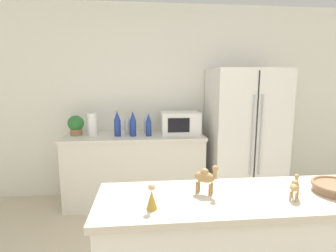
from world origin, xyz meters
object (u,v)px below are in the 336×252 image
microwave (180,123)px  camel_figurine (206,176)px  back_bottle_0 (147,122)px  back_bottle_4 (149,125)px  camel_figurine_second (295,186)px  back_bottle_1 (127,124)px  refrigerator (244,136)px  back_bottle_3 (133,124)px  potted_plant (76,125)px  paper_towel_roll (92,125)px  back_bottle_2 (117,124)px  wise_man_figurine_crimson (152,198)px

microwave → camel_figurine: size_ratio=2.98×
microwave → back_bottle_0: size_ratio=1.49×
back_bottle_4 → camel_figurine_second: size_ratio=2.41×
microwave → back_bottle_1: bearing=-178.7°
back_bottle_0 → back_bottle_1: back_bottle_0 is taller
refrigerator → back_bottle_3: bearing=-179.4°
potted_plant → paper_towel_roll: 0.22m
back_bottle_1 → back_bottle_2: back_bottle_2 is taller
back_bottle_3 → wise_man_figurine_crimson: back_bottle_3 is taller
refrigerator → back_bottle_0: 1.27m
refrigerator → paper_towel_roll: 1.92m
microwave → back_bottle_1: back_bottle_1 is taller
back_bottle_2 → wise_man_figurine_crimson: bearing=-80.5°
refrigerator → wise_man_figurine_crimson: 2.42m
paper_towel_roll → back_bottle_0: bearing=7.3°
paper_towel_roll → camel_figurine_second: (1.36, -2.07, 0.00)m
microwave → camel_figurine_second: 2.13m
refrigerator → microwave: size_ratio=3.55×
back_bottle_0 → back_bottle_4: size_ratio=1.12×
microwave → camel_figurine_second: size_ratio=4.03×
paper_towel_roll → back_bottle_4: back_bottle_4 is taller
back_bottle_3 → camel_figurine: back_bottle_3 is taller
back_bottle_3 → wise_man_figurine_crimson: 2.05m
refrigerator → potted_plant: size_ratio=6.89×
camel_figurine → camel_figurine_second: camel_figurine is taller
paper_towel_roll → camel_figurine_second: 2.48m
camel_figurine → camel_figurine_second: size_ratio=1.35×
back_bottle_2 → camel_figurine_second: (1.06, -2.03, -0.01)m
back_bottle_0 → back_bottle_4: back_bottle_0 is taller
back_bottle_3 → back_bottle_2: bearing=173.3°
camel_figurine → wise_man_figurine_crimson: (-0.29, -0.15, -0.04)m
camel_figurine → camel_figurine_second: bearing=-14.2°
refrigerator → back_bottle_4: size_ratio=5.94×
microwave → camel_figurine: microwave is taller
potted_plant → back_bottle_2: bearing=-11.5°
back_bottle_0 → camel_figurine: back_bottle_0 is taller
back_bottle_0 → wise_man_figurine_crimson: size_ratio=2.61×
paper_towel_roll → back_bottle_2: size_ratio=0.87×
back_bottle_1 → back_bottle_3: back_bottle_3 is taller
microwave → back_bottle_4: size_ratio=1.67×
paper_towel_roll → back_bottle_3: back_bottle_3 is taller
paper_towel_roll → camel_figurine: paper_towel_roll is taller
back_bottle_2 → back_bottle_4: 0.38m
back_bottle_2 → camel_figurine: 2.02m
paper_towel_roll → wise_man_figurine_crimson: bearing=-72.9°
potted_plant → microwave: size_ratio=0.52×
microwave → camel_figurine_second: microwave is taller
back_bottle_1 → camel_figurine_second: 2.29m
potted_plant → back_bottle_1: size_ratio=0.88×
refrigerator → back_bottle_2: 1.62m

